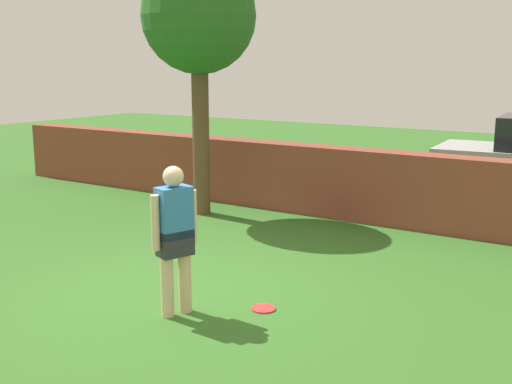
% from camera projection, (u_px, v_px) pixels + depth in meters
% --- Properties ---
extents(ground_plane, '(40.00, 40.00, 0.00)m').
position_uv_depth(ground_plane, '(176.00, 293.00, 7.46)').
color(ground_plane, '#336623').
extents(brick_wall, '(13.00, 0.50, 1.23)m').
position_uv_depth(brick_wall, '(270.00, 175.00, 11.85)').
color(brick_wall, brown).
rests_on(brick_wall, ground).
extents(tree, '(1.96, 1.96, 4.43)m').
position_uv_depth(tree, '(199.00, 20.00, 10.77)').
color(tree, brown).
rests_on(tree, ground).
extents(person, '(0.33, 0.51, 1.62)m').
position_uv_depth(person, '(175.00, 234.00, 6.68)').
color(person, beige).
rests_on(person, ground).
extents(frisbee_red, '(0.27, 0.27, 0.02)m').
position_uv_depth(frisbee_red, '(263.00, 309.00, 6.97)').
color(frisbee_red, red).
rests_on(frisbee_red, ground).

